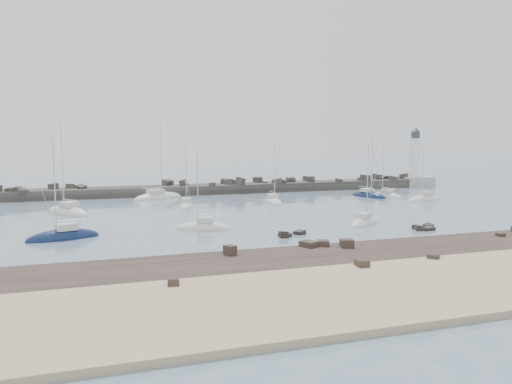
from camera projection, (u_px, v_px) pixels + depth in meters
ground at (293, 221)px, 69.47m from camera, size 400.00×400.00×0.00m
sand_strip at (448, 286)px, 39.24m from camera, size 140.00×14.00×1.00m
rock_shelf at (379, 257)px, 48.69m from camera, size 140.00×12.18×2.00m
rock_cluster_near at (287, 235)px, 59.08m from camera, size 3.94×2.73×1.20m
rock_cluster_far at (423, 229)px, 63.46m from camera, size 3.99×3.18×1.33m
breakwater at (189, 192)px, 102.95m from camera, size 115.00×7.47×5.24m
lighthouse at (414, 173)px, 119.58m from camera, size 7.00×7.00×14.60m
sailboat_1 at (67, 213)px, 76.25m from camera, size 8.04×9.47×15.19m
sailboat_2 at (63, 238)px, 57.43m from camera, size 8.58×4.58×13.16m
sailboat_3 at (186, 206)px, 83.77m from camera, size 3.76×7.48×11.46m
sailboat_4 at (158, 198)px, 95.10m from camera, size 10.80×7.56×16.36m
sailboat_5 at (203, 228)px, 63.24m from camera, size 7.37×4.62×11.37m
sailboat_6 at (273, 202)px, 88.63m from camera, size 2.77×7.59×11.98m
sailboat_7 at (365, 223)px, 67.29m from camera, size 7.25×6.12×11.70m
sailboat_8 at (369, 196)px, 97.99m from camera, size 4.81×8.71×13.16m
sailboat_9 at (424, 200)px, 91.80m from camera, size 7.71×3.39×12.01m
sailboat_10 at (385, 196)px, 97.32m from camera, size 5.42×7.58×11.76m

